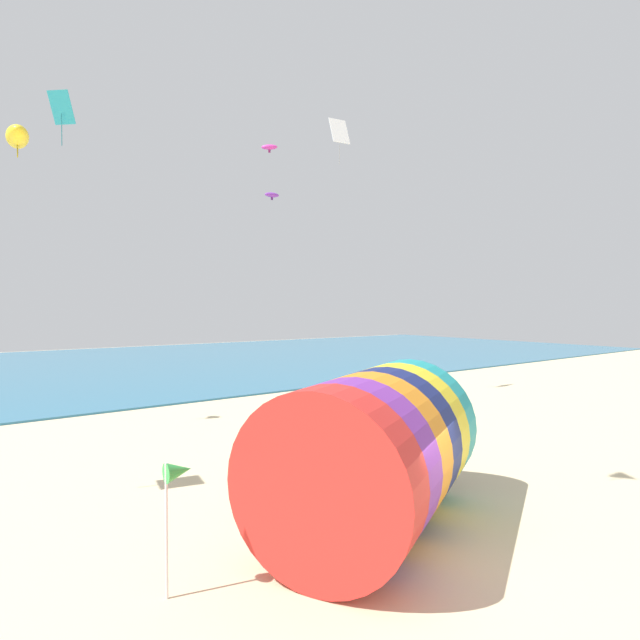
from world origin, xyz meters
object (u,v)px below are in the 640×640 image
at_px(beach_flag, 177,476).
at_px(kite_white_diamond, 339,131).
at_px(kite_purple_parafoil, 272,195).
at_px(cooler_box, 420,477).
at_px(kite_handler, 409,440).
at_px(giant_inflatable_tube, 373,450).
at_px(kite_magenta_parafoil, 269,147).
at_px(kite_yellow_parafoil, 17,137).
at_px(kite_cyan_diamond, 61,108).
at_px(bystander_mid_beach, 382,388).

bearing_deg(beach_flag, kite_white_diamond, 42.80).
bearing_deg(kite_purple_parafoil, cooler_box, -102.22).
distance_m(kite_handler, beach_flag, 8.85).
bearing_deg(beach_flag, cooler_box, 9.52).
relative_size(giant_inflatable_tube, kite_magenta_parafoil, 8.25).
relative_size(kite_magenta_parafoil, kite_purple_parafoil, 1.03).
distance_m(kite_purple_parafoil, cooler_box, 16.80).
xyz_separation_m(kite_handler, kite_yellow_parafoil, (-10.36, 1.37, 7.72)).
relative_size(kite_cyan_diamond, bystander_mid_beach, 1.22).
xyz_separation_m(kite_cyan_diamond, beach_flag, (-0.67, -14.53, -11.13)).
bearing_deg(cooler_box, giant_inflatable_tube, -155.78).
distance_m(giant_inflatable_tube, kite_yellow_parafoil, 10.16).
xyz_separation_m(kite_purple_parafoil, kite_yellow_parafoil, (-12.30, -10.12, -2.29)).
bearing_deg(kite_yellow_parafoil, kite_purple_parafoil, 39.44).
distance_m(kite_handler, kite_cyan_diamond, 18.94).
bearing_deg(cooler_box, bystander_mid_beach, 51.84).
bearing_deg(beach_flag, kite_purple_parafoil, 53.40).
height_order(giant_inflatable_tube, cooler_box, giant_inflatable_tube).
bearing_deg(kite_white_diamond, cooler_box, -119.01).
height_order(kite_cyan_diamond, kite_yellow_parafoil, kite_cyan_diamond).
bearing_deg(kite_cyan_diamond, kite_yellow_parafoil, -103.73).
height_order(giant_inflatable_tube, kite_purple_parafoil, kite_purple_parafoil).
bearing_deg(bystander_mid_beach, kite_purple_parafoil, 137.61).
bearing_deg(kite_yellow_parafoil, bystander_mid_beach, 20.86).
xyz_separation_m(kite_cyan_diamond, bystander_mid_beach, (13.88, -4.43, -12.30)).
xyz_separation_m(kite_handler, kite_white_diamond, (5.78, 10.69, 13.85)).
height_order(giant_inflatable_tube, bystander_mid_beach, giant_inflatable_tube).
distance_m(giant_inflatable_tube, kite_magenta_parafoil, 18.24).
bearing_deg(kite_magenta_parafoil, kite_cyan_diamond, 171.86).
relative_size(giant_inflatable_tube, beach_flag, 2.96).
distance_m(kite_handler, kite_white_diamond, 18.43).
xyz_separation_m(kite_magenta_parafoil, beach_flag, (-9.78, -13.23, -10.95)).
xyz_separation_m(giant_inflatable_tube, cooler_box, (3.11, 1.40, -1.61)).
bearing_deg(kite_magenta_parafoil, kite_white_diamond, -1.14).
bearing_deg(kite_handler, beach_flag, -163.74).
bearing_deg(cooler_box, kite_purple_parafoil, 77.78).
bearing_deg(kite_white_diamond, bystander_mid_beach, -83.26).
relative_size(kite_magenta_parafoil, kite_white_diamond, 0.33).
relative_size(kite_handler, bystander_mid_beach, 0.95).
height_order(giant_inflatable_tube, kite_handler, giant_inflatable_tube).
bearing_deg(cooler_box, kite_white_diamond, 60.99).
bearing_deg(beach_flag, kite_yellow_parafoil, 117.02).
distance_m(kite_yellow_parafoil, beach_flag, 7.78).
distance_m(kite_handler, kite_yellow_parafoil, 13.00).
relative_size(kite_handler, kite_white_diamond, 0.66).
height_order(bystander_mid_beach, beach_flag, beach_flag).
height_order(kite_handler, beach_flag, beach_flag).
relative_size(kite_white_diamond, kite_yellow_parafoil, 2.11).
xyz_separation_m(beach_flag, cooler_box, (7.61, 1.28, -1.90)).
bearing_deg(giant_inflatable_tube, kite_cyan_diamond, 104.63).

